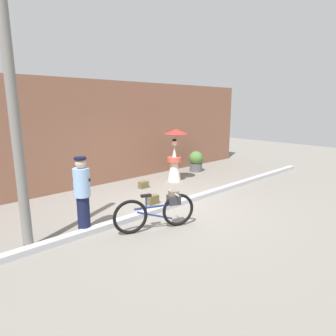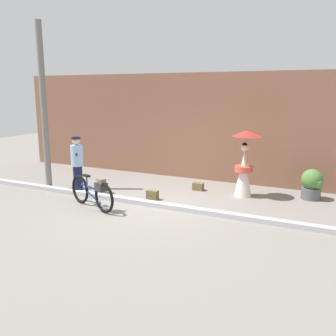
% 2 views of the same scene
% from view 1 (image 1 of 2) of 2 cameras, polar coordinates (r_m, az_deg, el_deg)
% --- Properties ---
extents(ground_plane, '(30.00, 30.00, 0.00)m').
position_cam_1_polar(ground_plane, '(7.77, 1.02, -7.63)').
color(ground_plane, gray).
extents(building_wall, '(14.00, 0.40, 3.45)m').
position_cam_1_polar(building_wall, '(10.12, -12.64, 6.78)').
color(building_wall, brown).
rests_on(building_wall, ground_plane).
extents(sidewalk_curb, '(14.00, 0.20, 0.12)m').
position_cam_1_polar(sidewalk_curb, '(7.75, 1.02, -7.21)').
color(sidewalk_curb, '#B2B2B7').
rests_on(sidewalk_curb, ground_plane).
extents(bicycle_near_officer, '(1.75, 0.73, 0.83)m').
position_cam_1_polar(bicycle_near_officer, '(6.30, -1.95, -8.33)').
color(bicycle_near_officer, black).
rests_on(bicycle_near_officer, ground_plane).
extents(person_officer, '(0.34, 0.34, 1.62)m').
position_cam_1_polar(person_officer, '(6.28, -16.52, -4.78)').
color(person_officer, '#141938').
rests_on(person_officer, ground_plane).
extents(person_with_parasol, '(0.80, 0.80, 1.84)m').
position_cam_1_polar(person_with_parasol, '(10.12, 1.34, 2.50)').
color(person_with_parasol, silver).
rests_on(person_with_parasol, ground_plane).
extents(potted_plant_by_door, '(0.58, 0.56, 0.82)m').
position_cam_1_polar(potted_plant_by_door, '(11.80, 5.60, 1.40)').
color(potted_plant_by_door, '#59595B').
rests_on(potted_plant_by_door, ground_plane).
extents(backpack_on_pavement, '(0.31, 0.19, 0.22)m').
position_cam_1_polar(backpack_on_pavement, '(9.46, -4.84, -3.26)').
color(backpack_on_pavement, brown).
rests_on(backpack_on_pavement, ground_plane).
extents(backpack_spare, '(0.31, 0.17, 0.25)m').
position_cam_1_polar(backpack_spare, '(7.94, -2.97, -6.21)').
color(backpack_spare, brown).
rests_on(backpack_spare, ground_plane).
extents(utility_pole, '(0.18, 0.18, 4.80)m').
position_cam_1_polar(utility_pole, '(5.65, -27.96, 8.35)').
color(utility_pole, slate).
rests_on(utility_pole, ground_plane).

